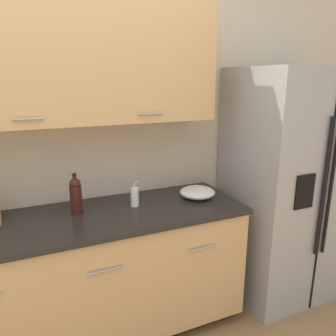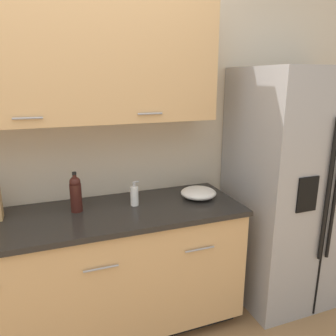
{
  "view_description": "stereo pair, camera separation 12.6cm",
  "coord_description": "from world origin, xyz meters",
  "views": [
    {
      "loc": [
        -0.08,
        -1.24,
        1.73
      ],
      "look_at": [
        0.78,
        0.7,
        1.15
      ],
      "focal_mm": 35.0,
      "sensor_mm": 36.0,
      "label": 1
    },
    {
      "loc": [
        0.03,
        -1.29,
        1.73
      ],
      "look_at": [
        0.78,
        0.7,
        1.15
      ],
      "focal_mm": 35.0,
      "sensor_mm": 36.0,
      "label": 2
    }
  ],
  "objects": [
    {
      "name": "wall_back",
      "position": [
        -0.02,
        0.98,
        1.49
      ],
      "size": [
        10.0,
        0.39,
        2.6
      ],
      "color": "beige",
      "rests_on": "ground_plane"
    },
    {
      "name": "counter_unit",
      "position": [
        -0.06,
        0.7,
        0.46
      ],
      "size": [
        2.61,
        0.64,
        0.9
      ],
      "color": "black",
      "rests_on": "ground_plane"
    },
    {
      "name": "refrigerator",
      "position": [
        1.8,
        0.65,
        0.91
      ],
      "size": [
        0.87,
        0.75,
        1.81
      ],
      "color": "#9E9EA0",
      "rests_on": "ground_plane"
    },
    {
      "name": "wine_bottle",
      "position": [
        0.17,
        0.77,
        1.02
      ],
      "size": [
        0.07,
        0.07,
        0.26
      ],
      "color": "#3D1914",
      "rests_on": "counter_unit"
    },
    {
      "name": "soap_dispenser",
      "position": [
        0.55,
        0.74,
        0.97
      ],
      "size": [
        0.06,
        0.05,
        0.17
      ],
      "color": "white",
      "rests_on": "counter_unit"
    },
    {
      "name": "mixing_bowl",
      "position": [
        1.02,
        0.72,
        0.94
      ],
      "size": [
        0.25,
        0.25,
        0.08
      ],
      "color": "white",
      "rests_on": "counter_unit"
    }
  ]
}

